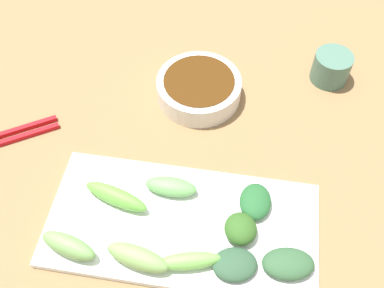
# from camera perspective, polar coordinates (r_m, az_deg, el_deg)

# --- Properties ---
(tabletop) EXTENTS (2.10, 2.10, 0.02)m
(tabletop) POSITION_cam_1_polar(r_m,az_deg,el_deg) (0.73, 0.40, -2.25)
(tabletop) COLOR olive
(tabletop) RESTS_ON ground
(sauce_bowl) EXTENTS (0.15, 0.15, 0.04)m
(sauce_bowl) POSITION_cam_1_polar(r_m,az_deg,el_deg) (0.79, 0.87, 7.03)
(sauce_bowl) COLOR silver
(sauce_bowl) RESTS_ON tabletop
(serving_plate) EXTENTS (0.19, 0.38, 0.01)m
(serving_plate) POSITION_cam_1_polar(r_m,az_deg,el_deg) (0.66, -1.05, -10.09)
(serving_plate) COLOR white
(serving_plate) RESTS_ON tabletop
(broccoli_stalk_0) EXTENTS (0.05, 0.09, 0.03)m
(broccoli_stalk_0) POSITION_cam_1_polar(r_m,az_deg,el_deg) (0.62, -6.80, -13.92)
(broccoli_stalk_0) COLOR #76A055
(broccoli_stalk_0) RESTS_ON serving_plate
(broccoli_stalk_1) EXTENTS (0.05, 0.10, 0.03)m
(broccoli_stalk_1) POSITION_cam_1_polar(r_m,az_deg,el_deg) (0.67, -9.47, -6.50)
(broccoli_stalk_1) COLOR #60A73D
(broccoli_stalk_1) RESTS_ON serving_plate
(broccoli_leafy_2) EXTENTS (0.05, 0.08, 0.02)m
(broccoli_leafy_2) POSITION_cam_1_polar(r_m,az_deg,el_deg) (0.63, 11.94, -14.43)
(broccoli_leafy_2) COLOR #305533
(broccoli_leafy_2) RESTS_ON serving_plate
(broccoli_leafy_3) EXTENTS (0.06, 0.07, 0.02)m
(broccoli_leafy_3) POSITION_cam_1_polar(r_m,az_deg,el_deg) (0.62, 5.36, -14.76)
(broccoli_leafy_3) COLOR #2C4C33
(broccoli_leafy_3) RESTS_ON serving_plate
(broccoli_leafy_4) EXTENTS (0.06, 0.06, 0.03)m
(broccoli_leafy_4) POSITION_cam_1_polar(r_m,az_deg,el_deg) (0.64, 6.10, -10.50)
(broccoli_leafy_4) COLOR #2E581F
(broccoli_leafy_4) RESTS_ON serving_plate
(broccoli_stalk_5) EXTENTS (0.03, 0.08, 0.02)m
(broccoli_stalk_5) POSITION_cam_1_polar(r_m,az_deg,el_deg) (0.67, -2.64, -5.34)
(broccoli_stalk_5) COLOR #64A356
(broccoli_stalk_5) RESTS_ON serving_plate
(broccoli_stalk_6) EXTENTS (0.04, 0.09, 0.03)m
(broccoli_stalk_6) POSITION_cam_1_polar(r_m,az_deg,el_deg) (0.62, -0.40, -14.43)
(broccoli_stalk_6) COLOR #6EB34E
(broccoli_stalk_6) RESTS_ON serving_plate
(broccoli_stalk_7) EXTENTS (0.05, 0.09, 0.03)m
(broccoli_stalk_7) POSITION_cam_1_polar(r_m,az_deg,el_deg) (0.65, -15.17, -12.19)
(broccoli_stalk_7) COLOR #6E9F55
(broccoli_stalk_7) RESTS_ON serving_plate
(broccoli_leafy_8) EXTENTS (0.06, 0.05, 0.02)m
(broccoli_leafy_8) POSITION_cam_1_polar(r_m,az_deg,el_deg) (0.67, 7.93, -7.13)
(broccoli_leafy_8) COLOR #235A2C
(broccoli_leafy_8) RESTS_ON serving_plate
(tea_cup) EXTENTS (0.07, 0.07, 0.05)m
(tea_cup) POSITION_cam_1_polar(r_m,az_deg,el_deg) (0.86, 17.02, 9.14)
(tea_cup) COLOR #496E5D
(tea_cup) RESTS_ON tabletop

